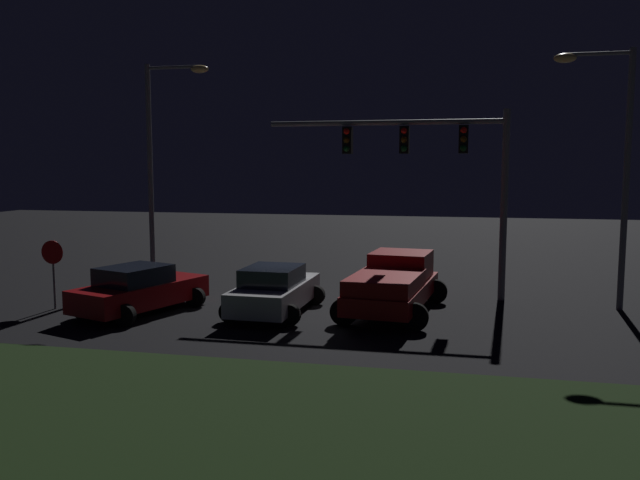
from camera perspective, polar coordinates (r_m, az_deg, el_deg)
The scene contains 9 objects.
ground_plane at distance 21.09m, azimuth -2.95°, elevation -6.07°, with size 80.00×80.00×0.00m, color black.
grass_median at distance 12.55m, azimuth -14.79°, elevation -14.93°, with size 20.44×7.29×0.10m, color black.
pickup_truck at distance 20.51m, azimuth 6.57°, elevation -3.61°, with size 3.28×5.59×1.80m.
car_sedan at distance 21.12m, azimuth -15.63°, elevation -4.24°, with size 3.35×4.75×1.51m.
car_sedan_far at distance 20.31m, azimuth -4.03°, elevation -4.43°, with size 2.57×4.45×1.51m.
traffic_signal_gantry at distance 22.79m, azimuth 9.84°, elevation 7.20°, with size 8.32×0.56×6.50m.
street_lamp_left at distance 26.41m, azimuth -13.79°, elevation 7.96°, with size 2.63×0.44×8.53m.
street_lamp_right at distance 22.51m, azimuth 24.32°, elevation 7.38°, with size 2.43×0.44×8.23m.
stop_sign at distance 22.47m, azimuth -22.47°, elevation -1.73°, with size 0.76×0.08×2.23m.
Camera 1 is at (5.42, -19.86, 4.59)m, focal length 36.34 mm.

